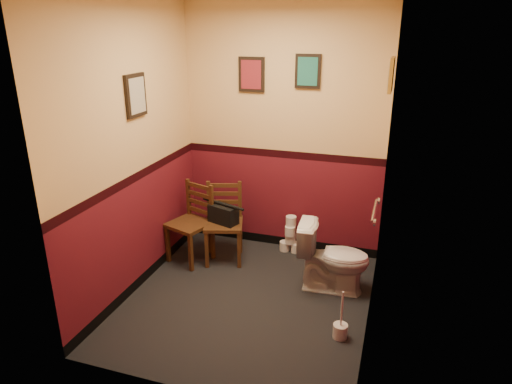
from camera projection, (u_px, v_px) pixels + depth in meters
floor at (248, 300)px, 4.31m from camera, size 2.20×2.40×0.00m
wall_back at (283, 132)px, 4.91m from camera, size 2.20×0.00×2.70m
wall_front at (183, 217)px, 2.77m from camera, size 2.20×0.00×2.70m
wall_left at (133, 152)px, 4.16m from camera, size 0.00×2.40×2.70m
wall_right at (381, 175)px, 3.52m from camera, size 0.00×2.40×2.70m
grab_bar at (375, 211)px, 3.89m from camera, size 0.05×0.56×0.06m
framed_print_back_a at (251, 75)px, 4.79m from camera, size 0.28×0.04×0.36m
framed_print_back_b at (308, 71)px, 4.60m from camera, size 0.26×0.04×0.34m
framed_print_left at (136, 95)px, 4.07m from camera, size 0.04×0.30×0.38m
framed_print_right at (391, 75)px, 3.82m from camera, size 0.04×0.34×0.28m
toilet at (333, 258)px, 4.38m from camera, size 0.71×0.43×0.68m
toilet_brush at (340, 330)px, 3.77m from camera, size 0.12×0.12×0.44m
chair_left at (192, 223)px, 4.92m from camera, size 0.51×0.51×0.86m
chair_right at (224, 223)px, 4.93m from camera, size 0.50×0.50×0.86m
handbag at (223, 214)px, 4.86m from camera, size 0.34×0.24×0.23m
tp_stack at (290, 237)px, 5.16m from camera, size 0.25×0.15×0.43m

